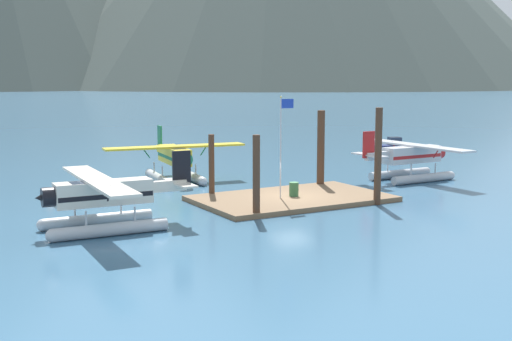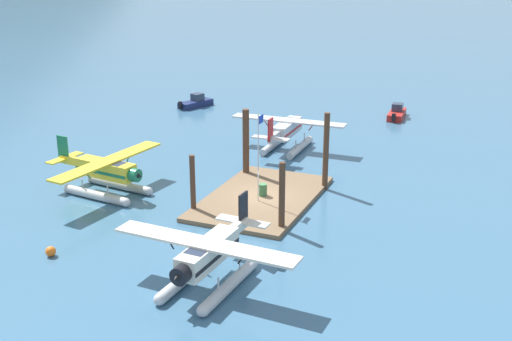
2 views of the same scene
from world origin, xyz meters
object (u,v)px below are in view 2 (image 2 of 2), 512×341
fuel_drum (263,190)px  mooring_buoy (51,251)px  flagpole (259,148)px  boat_navy_open_east (197,102)px  seaplane_yellow_bow_left (107,174)px  seaplane_cream_port_aft (208,259)px  seaplane_silver_stbd_fwd (287,132)px  boat_red_open_se (397,113)px

fuel_drum → mooring_buoy: size_ratio=1.44×
flagpole → boat_navy_open_east: size_ratio=1.33×
mooring_buoy → fuel_drum: bearing=-31.4°
flagpole → seaplane_yellow_bow_left: size_ratio=0.59×
seaplane_yellow_bow_left → seaplane_cream_port_aft: 15.92m
seaplane_silver_stbd_fwd → seaplane_cream_port_aft: (-24.84, -4.71, 0.00)m
seaplane_yellow_bow_left → seaplane_silver_stbd_fwd: bearing=-27.9°
seaplane_cream_port_aft → boat_red_open_se: seaplane_cream_port_aft is taller
mooring_buoy → boat_red_open_se: bearing=-16.7°
flagpole → fuel_drum: 3.53m
flagpole → mooring_buoy: flagpole is taller
seaplane_yellow_bow_left → seaplane_cream_port_aft: bearing=-125.6°
mooring_buoy → seaplane_yellow_bow_left: (9.73, 2.86, 1.27)m
seaplane_silver_stbd_fwd → seaplane_cream_port_aft: 25.28m
seaplane_cream_port_aft → seaplane_yellow_bow_left: bearing=54.4°
fuel_drum → seaplane_cream_port_aft: size_ratio=0.08×
boat_red_open_se → mooring_buoy: bearing=163.3°
fuel_drum → seaplane_silver_stbd_fwd: size_ratio=0.08×
seaplane_yellow_bow_left → boat_red_open_se: bearing=-26.0°
mooring_buoy → seaplane_yellow_bow_left: size_ratio=0.06×
boat_navy_open_east → seaplane_yellow_bow_left: bearing=-165.5°
boat_navy_open_east → seaplane_silver_stbd_fwd: bearing=-127.1°
flagpole → mooring_buoy: bearing=146.6°
flagpole → boat_red_open_se: 28.96m
fuel_drum → seaplane_yellow_bow_left: seaplane_yellow_bow_left is taller
mooring_buoy → seaplane_yellow_bow_left: bearing=16.4°
fuel_drum → boat_navy_open_east: (23.68, 17.88, -0.25)m
seaplane_cream_port_aft → seaplane_silver_stbd_fwd: bearing=10.7°
flagpole → seaplane_cream_port_aft: bearing=-170.4°
flagpole → boat_navy_open_east: bearing=36.1°
flagpole → mooring_buoy: 15.16m
boat_navy_open_east → boat_red_open_se: bearing=-80.1°
flagpole → seaplane_silver_stbd_fwd: bearing=11.7°
flagpole → seaplane_silver_stbd_fwd: size_ratio=0.60×
mooring_buoy → seaplane_yellow_bow_left: 10.22m
seaplane_silver_stbd_fwd → boat_red_open_se: seaplane_silver_stbd_fwd is taller
seaplane_yellow_bow_left → seaplane_cream_port_aft: (-9.27, -12.94, 0.00)m
seaplane_silver_stbd_fwd → boat_navy_open_east: (11.52, 15.23, -1.09)m
fuel_drum → seaplane_silver_stbd_fwd: bearing=12.3°
seaplane_silver_stbd_fwd → boat_navy_open_east: 19.13m
flagpole → fuel_drum: flagpole is taller
seaplane_yellow_bow_left → boat_navy_open_east: seaplane_yellow_bow_left is taller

